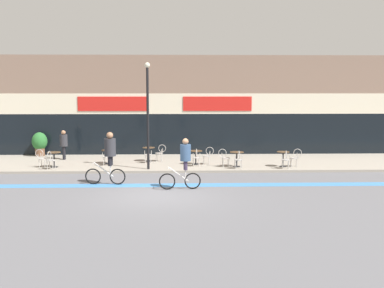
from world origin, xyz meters
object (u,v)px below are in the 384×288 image
object	(u,v)px
cafe_chair_1_near	(106,156)
cafe_chair_3_side	(208,154)
cafe_chair_4_side	(224,157)
cyclist_0	(109,153)
planter_pot	(40,143)
cafe_chair_2_side	(160,152)
bistro_table_0	(54,157)
pedestrian_near_end	(64,142)
cafe_chair_4_near	(239,158)
cafe_chair_5_near	(286,158)
cafe_chair_2_near	(148,153)
bistro_table_1	(108,154)
lamp_post	(148,108)
bistro_table_3	(196,155)
bistro_table_4	(237,156)
cafe_chair_3_near	(196,156)
bistro_table_5	(283,156)
cafe_chair_0_side	(41,157)
cafe_chair_5_side	(296,156)
cyclist_1	(184,160)
bistro_table_2	(149,151)
cafe_chair_0_near	(50,159)

from	to	relation	value
cafe_chair_1_near	cafe_chair_3_side	bearing A→B (deg)	-83.03
cafe_chair_4_side	cyclist_0	xyz separation A→B (m)	(-5.15, -3.50, 0.68)
planter_pot	cafe_chair_2_side	bearing A→B (deg)	-16.99
bistro_table_0	pedestrian_near_end	size ratio (longest dim) A/B	0.47
cafe_chair_4_near	cafe_chair_5_near	size ratio (longest dim) A/B	1.00
cafe_chair_2_near	cafe_chair_3_side	size ratio (longest dim) A/B	1.00
bistro_table_1	bistro_table_0	bearing A→B (deg)	-157.77
cafe_chair_2_side	lamp_post	world-z (taller)	lamp_post
bistro_table_3	cyclist_0	size ratio (longest dim) A/B	0.32
planter_pot	pedestrian_near_end	distance (m)	2.25
cafe_chair_2_near	cyclist_0	xyz separation A→B (m)	(-1.28, -4.74, 0.68)
cafe_chair_2_near	lamp_post	size ratio (longest dim) A/B	0.18
bistro_table_4	cafe_chair_1_near	distance (m)	6.57
cafe_chair_3_near	cafe_chair_4_side	distance (m)	1.39
lamp_post	bistro_table_5	bearing A→B (deg)	4.19
cafe_chair_0_side	cafe_chair_5_side	size ratio (longest dim) A/B	1.00
cafe_chair_3_near	cafe_chair_2_side	bearing A→B (deg)	44.10
cafe_chair_3_side	cafe_chair_5_near	size ratio (longest dim) A/B	1.00
bistro_table_3	cafe_chair_2_side	xyz separation A→B (m)	(-1.86, 1.08, 0.01)
bistro_table_5	cafe_chair_4_side	bearing A→B (deg)	179.02
cafe_chair_0_side	cafe_chair_5_near	bearing A→B (deg)	1.95
bistro_table_5	cyclist_1	bearing A→B (deg)	-138.26
bistro_table_1	bistro_table_5	bearing A→B (deg)	-7.60
cafe_chair_4_near	bistro_table_3	bearing A→B (deg)	51.57
cafe_chair_2_near	cafe_chair_4_side	world-z (taller)	same
bistro_table_0	cafe_chair_2_side	distance (m)	5.47
bistro_table_2	cafe_chair_2_near	world-z (taller)	cafe_chair_2_near
bistro_table_5	cafe_chair_0_side	xyz separation A→B (m)	(-11.98, 0.16, -0.02)
cafe_chair_2_side	planter_pot	xyz separation A→B (m)	(-7.08, 2.16, 0.24)
cafe_chair_2_side	cafe_chair_3_near	bearing A→B (deg)	144.60
cafe_chair_0_near	cafe_chair_5_side	bearing A→B (deg)	-80.56
cafe_chair_0_near	cafe_chair_2_side	xyz separation A→B (m)	(5.19, 2.37, 0.00)
cafe_chair_0_near	cafe_chair_2_near	distance (m)	4.89
bistro_table_4	bistro_table_1	bearing A→B (deg)	170.23
cafe_chair_1_near	cyclist_0	size ratio (longest dim) A/B	0.41
cafe_chair_0_near	lamp_post	world-z (taller)	lamp_post
bistro_table_1	pedestrian_near_end	size ratio (longest dim) A/B	0.44
bistro_table_3	cyclist_0	world-z (taller)	cyclist_0
bistro_table_4	bistro_table_0	bearing A→B (deg)	179.37
planter_pot	cyclist_0	world-z (taller)	cyclist_0
bistro_table_0	bistro_table_1	distance (m)	2.71
cafe_chair_3_side	cafe_chair_0_side	bearing A→B (deg)	11.15
cafe_chair_2_side	cafe_chair_2_near	bearing A→B (deg)	51.78
bistro_table_1	cafe_chair_0_near	xyz separation A→B (m)	(-2.52, -1.65, 0.01)
cafe_chair_4_near	cyclist_0	distance (m)	6.49
cafe_chair_5_side	planter_pot	bearing A→B (deg)	-9.43
cafe_chair_0_near	cafe_chair_4_near	world-z (taller)	same
lamp_post	planter_pot	bearing A→B (deg)	145.36
cafe_chair_0_side	cafe_chair_4_near	xyz separation A→B (m)	(9.68, -0.73, 0.00)
cafe_chair_0_side	cafe_chair_4_near	distance (m)	9.71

